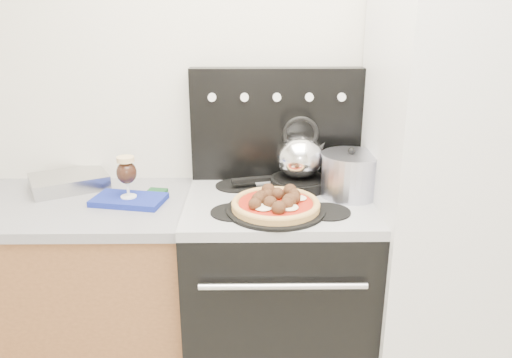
{
  "coord_description": "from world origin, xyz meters",
  "views": [
    {
      "loc": [
        -0.03,
        -0.74,
        1.67
      ],
      "look_at": [
        -0.01,
        1.05,
        1.05
      ],
      "focal_mm": 35.0,
      "sensor_mm": 36.0,
      "label": 1
    }
  ],
  "objects_px": {
    "base_cabinet": "(30,299)",
    "oven_mitt": "(129,200)",
    "stove_body": "(277,299)",
    "fridge": "(450,193)",
    "pizza_pan": "(276,210)",
    "tea_kettle": "(300,153)",
    "pizza": "(276,203)",
    "stock_pot": "(350,176)",
    "beer_glass": "(127,177)",
    "skillet": "(299,183)"
  },
  "relations": [
    {
      "from": "pizza_pan",
      "to": "tea_kettle",
      "type": "distance_m",
      "value": 0.33
    },
    {
      "from": "beer_glass",
      "to": "pizza",
      "type": "bearing_deg",
      "value": -13.78
    },
    {
      "from": "stove_body",
      "to": "fridge",
      "type": "bearing_deg",
      "value": -2.05
    },
    {
      "from": "base_cabinet",
      "to": "tea_kettle",
      "type": "xyz_separation_m",
      "value": [
        1.2,
        0.1,
        0.65
      ]
    },
    {
      "from": "stove_body",
      "to": "oven_mitt",
      "type": "bearing_deg",
      "value": 179.04
    },
    {
      "from": "beer_glass",
      "to": "skillet",
      "type": "height_order",
      "value": "beer_glass"
    },
    {
      "from": "fridge",
      "to": "pizza_pan",
      "type": "bearing_deg",
      "value": -171.15
    },
    {
      "from": "fridge",
      "to": "oven_mitt",
      "type": "relative_size",
      "value": 6.57
    },
    {
      "from": "base_cabinet",
      "to": "stock_pot",
      "type": "xyz_separation_m",
      "value": [
        1.4,
        0.01,
        0.58
      ]
    },
    {
      "from": "oven_mitt",
      "to": "tea_kettle",
      "type": "xyz_separation_m",
      "value": [
        0.72,
        0.12,
        0.17
      ]
    },
    {
      "from": "fridge",
      "to": "tea_kettle",
      "type": "distance_m",
      "value": 0.64
    },
    {
      "from": "stove_body",
      "to": "fridge",
      "type": "relative_size",
      "value": 0.46
    },
    {
      "from": "pizza_pan",
      "to": "pizza",
      "type": "xyz_separation_m",
      "value": [
        0.0,
        0.0,
        0.03
      ]
    },
    {
      "from": "oven_mitt",
      "to": "tea_kettle",
      "type": "distance_m",
      "value": 0.74
    },
    {
      "from": "base_cabinet",
      "to": "pizza",
      "type": "distance_m",
      "value": 1.22
    },
    {
      "from": "base_cabinet",
      "to": "stove_body",
      "type": "xyz_separation_m",
      "value": [
        1.1,
        -0.02,
        0.01
      ]
    },
    {
      "from": "oven_mitt",
      "to": "pizza",
      "type": "relative_size",
      "value": 0.85
    },
    {
      "from": "skillet",
      "to": "pizza_pan",
      "type": "bearing_deg",
      "value": -113.38
    },
    {
      "from": "fridge",
      "to": "pizza",
      "type": "xyz_separation_m",
      "value": [
        -0.72,
        -0.11,
        0.01
      ]
    },
    {
      "from": "fridge",
      "to": "beer_glass",
      "type": "height_order",
      "value": "fridge"
    },
    {
      "from": "stock_pot",
      "to": "stove_body",
      "type": "bearing_deg",
      "value": -173.72
    },
    {
      "from": "base_cabinet",
      "to": "tea_kettle",
      "type": "height_order",
      "value": "tea_kettle"
    },
    {
      "from": "base_cabinet",
      "to": "oven_mitt",
      "type": "distance_m",
      "value": 0.68
    },
    {
      "from": "oven_mitt",
      "to": "stock_pot",
      "type": "relative_size",
      "value": 1.22
    },
    {
      "from": "beer_glass",
      "to": "pizza_pan",
      "type": "distance_m",
      "value": 0.62
    },
    {
      "from": "base_cabinet",
      "to": "skillet",
      "type": "distance_m",
      "value": 1.31
    },
    {
      "from": "tea_kettle",
      "to": "oven_mitt",
      "type": "bearing_deg",
      "value": -160.14
    },
    {
      "from": "base_cabinet",
      "to": "tea_kettle",
      "type": "distance_m",
      "value": 1.37
    },
    {
      "from": "pizza_pan",
      "to": "skillet",
      "type": "relative_size",
      "value": 1.54
    },
    {
      "from": "oven_mitt",
      "to": "pizza",
      "type": "height_order",
      "value": "pizza"
    },
    {
      "from": "base_cabinet",
      "to": "skillet",
      "type": "relative_size",
      "value": 5.81
    },
    {
      "from": "stove_body",
      "to": "base_cabinet",
      "type": "bearing_deg",
      "value": 178.7
    },
    {
      "from": "tea_kettle",
      "to": "base_cabinet",
      "type": "bearing_deg",
      "value": -164.6
    },
    {
      "from": "oven_mitt",
      "to": "stock_pot",
      "type": "xyz_separation_m",
      "value": [
        0.92,
        0.02,
        0.09
      ]
    },
    {
      "from": "stove_body",
      "to": "skillet",
      "type": "distance_m",
      "value": 0.53
    },
    {
      "from": "fridge",
      "to": "beer_glass",
      "type": "relative_size",
      "value": 10.7
    },
    {
      "from": "pizza",
      "to": "skillet",
      "type": "distance_m",
      "value": 0.29
    },
    {
      "from": "base_cabinet",
      "to": "tea_kettle",
      "type": "bearing_deg",
      "value": 4.95
    },
    {
      "from": "fridge",
      "to": "base_cabinet",
      "type": "bearing_deg",
      "value": 178.41
    },
    {
      "from": "stove_body",
      "to": "pizza",
      "type": "xyz_separation_m",
      "value": [
        -0.02,
        -0.14,
        0.52
      ]
    },
    {
      "from": "stock_pot",
      "to": "base_cabinet",
      "type": "bearing_deg",
      "value": -179.69
    },
    {
      "from": "beer_glass",
      "to": "pizza",
      "type": "distance_m",
      "value": 0.62
    },
    {
      "from": "oven_mitt",
      "to": "stock_pot",
      "type": "distance_m",
      "value": 0.92
    },
    {
      "from": "skillet",
      "to": "stock_pot",
      "type": "xyz_separation_m",
      "value": [
        0.2,
        -0.1,
        0.06
      ]
    },
    {
      "from": "pizza_pan",
      "to": "pizza",
      "type": "height_order",
      "value": "pizza"
    },
    {
      "from": "fridge",
      "to": "tea_kettle",
      "type": "relative_size",
      "value": 8.36
    },
    {
      "from": "base_cabinet",
      "to": "skillet",
      "type": "height_order",
      "value": "skillet"
    },
    {
      "from": "fridge",
      "to": "skillet",
      "type": "relative_size",
      "value": 7.61
    },
    {
      "from": "base_cabinet",
      "to": "stove_body",
      "type": "relative_size",
      "value": 1.65
    },
    {
      "from": "tea_kettle",
      "to": "stove_body",
      "type": "bearing_deg",
      "value": -116.26
    }
  ]
}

